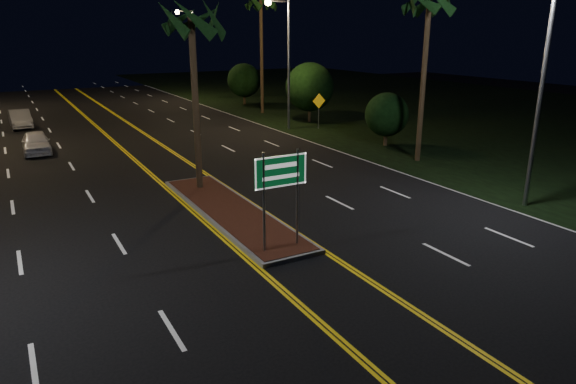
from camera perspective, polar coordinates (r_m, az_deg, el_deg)
ground at (r=14.68m, az=4.51°, el=-10.43°), size 120.00×120.00×0.00m
grass_right at (r=52.11m, az=17.18°, el=9.05°), size 40.00×110.00×0.01m
median_island at (r=20.34m, az=-6.40°, el=-2.13°), size 2.25×10.25×0.17m
highway_sign at (r=16.01m, az=-0.80°, el=1.30°), size 1.80×0.08×3.20m
streetlight_right_near at (r=22.01m, az=26.06°, el=12.59°), size 1.91×0.44×9.00m
streetlight_right_mid at (r=37.35m, az=-0.46°, el=15.54°), size 1.91×0.44×9.00m
streetlight_right_far at (r=55.72m, az=-10.76°, el=15.84°), size 1.91×0.44×9.00m
palm_median at (r=22.48m, az=-10.71°, el=18.20°), size 2.40×2.40×8.30m
palm_right_near at (r=28.71m, az=15.42°, el=19.53°), size 2.40×2.40×9.30m
palm_right_far at (r=45.50m, az=-3.04°, el=20.23°), size 2.40×2.40×10.30m
shrub_near at (r=32.69m, az=10.92°, el=8.44°), size 2.70×2.70×3.30m
shrub_mid at (r=40.96m, az=2.43°, el=11.58°), size 3.78×3.78×4.62m
shrub_far at (r=51.49m, az=-4.91°, el=12.27°), size 3.24×3.24×3.96m
car_near at (r=33.70m, az=-26.23°, el=5.14°), size 1.98×4.45×1.47m
car_far at (r=43.46m, az=-27.63°, el=7.36°), size 2.14×4.64×1.52m
warning_sign at (r=38.08m, az=3.45°, el=9.54°), size 1.08×0.10×2.57m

